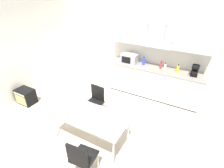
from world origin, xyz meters
TOP-DOWN VIEW (x-y plane):
  - ground_plane at (0.00, 0.00)m, footprint 7.34×7.57m
  - wall_back at (0.00, 2.57)m, footprint 5.87×0.10m
  - wall_left at (-2.50, 0.00)m, footprint 0.10×6.05m
  - kitchen_counter at (0.99, 2.22)m, footprint 2.78×0.64m
  - backsplash_tile at (0.99, 2.51)m, footprint 2.76×0.02m
  - upper_wall_cabinets at (0.99, 2.35)m, footprint 2.76×0.40m
  - microwave at (0.18, 2.21)m, footprint 0.48×0.35m
  - coffee_maker at (2.04, 2.24)m, footprint 0.18×0.19m
  - bottle_red at (1.14, 2.24)m, footprint 0.06×0.06m
  - bottle_white at (1.26, 2.26)m, footprint 0.07×0.07m
  - bottle_blue at (0.61, 2.27)m, footprint 0.08×0.08m
  - bottle_yellow at (1.61, 2.25)m, footprint 0.08×0.08m
  - dining_table at (0.38, -0.24)m, footprint 1.62×0.77m
  - chair_near_right at (0.76, -1.00)m, footprint 0.44×0.44m
  - chair_far_left at (0.03, 0.53)m, footprint 0.42×0.42m
  - guitar_amp at (-2.10, 0.04)m, footprint 0.52×0.37m
  - pendant_lamp at (0.38, -0.24)m, footprint 0.32×0.32m

SIDE VIEW (x-z plane):
  - ground_plane at x=0.00m, z-range -0.02..0.00m
  - guitar_amp at x=-2.10m, z-range 0.00..0.44m
  - kitchen_counter at x=0.99m, z-range 0.00..0.94m
  - chair_near_right at x=0.76m, z-range 0.10..0.97m
  - chair_far_left at x=0.03m, z-range 0.10..0.97m
  - dining_table at x=0.38m, z-range 0.32..1.05m
  - bottle_white at x=1.26m, z-range 0.92..1.12m
  - bottle_yellow at x=1.61m, z-range 0.92..1.15m
  - bottle_red at x=1.14m, z-range 0.92..1.16m
  - bottle_blue at x=0.61m, z-range 0.92..1.17m
  - microwave at x=0.18m, z-range 0.94..1.22m
  - coffee_maker at x=2.04m, z-range 0.94..1.24m
  - backsplash_tile at x=0.99m, z-range 0.94..1.52m
  - wall_back at x=0.00m, z-range 0.00..2.75m
  - wall_left at x=-2.50m, z-range 0.00..2.75m
  - pendant_lamp at x=0.38m, z-range 1.54..1.76m
  - upper_wall_cabinets at x=0.99m, z-range 1.53..2.15m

